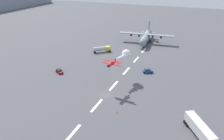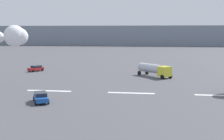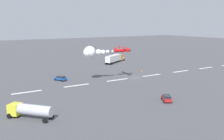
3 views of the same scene
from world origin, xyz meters
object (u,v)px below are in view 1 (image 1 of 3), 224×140
semi_truck_orange (202,132)px  traffic_cone_far (136,87)px  fuel_tanker_truck (102,49)px  cargo_transport_plane (146,37)px  traffic_cone_near (117,112)px  airport_staff_sedan (59,71)px  followme_car_yellow (148,71)px  stunt_biplane_red (124,55)px

semi_truck_orange → traffic_cone_far: 30.50m
fuel_tanker_truck → cargo_transport_plane: bearing=-35.2°
cargo_transport_plane → traffic_cone_near: 74.05m
cargo_transport_plane → traffic_cone_near: bearing=-172.0°
cargo_transport_plane → traffic_cone_far: bearing=-168.8°
traffic_cone_far → semi_truck_orange: bearing=-130.1°
fuel_tanker_truck → airport_staff_sedan: bearing=169.9°
cargo_transport_plane → semi_truck_orange: 83.20m
followme_car_yellow → stunt_biplane_red: bearing=138.1°
stunt_biplane_red → traffic_cone_near: stunt_biplane_red is taller
stunt_biplane_red → fuel_tanker_truck: 33.76m
semi_truck_orange → traffic_cone_near: (2.47, 24.11, -1.77)m
traffic_cone_near → traffic_cone_far: size_ratio=1.00×
stunt_biplane_red → followme_car_yellow: bearing=-41.9°
traffic_cone_near → stunt_biplane_red: bearing=14.7°
cargo_transport_plane → followme_car_yellow: 42.66m
fuel_tanker_truck → followme_car_yellow: size_ratio=1.87×
semi_truck_orange → fuel_tanker_truck: (51.33, 51.63, -0.40)m
traffic_cone_near → traffic_cone_far: bearing=-2.8°
airport_staff_sedan → traffic_cone_far: 33.88m
stunt_biplane_red → airport_staff_sedan: size_ratio=3.74×
traffic_cone_far → airport_staff_sedan: bearing=88.6°
stunt_biplane_red → fuel_tanker_truck: (25.00, 21.26, -7.90)m
cargo_transport_plane → followme_car_yellow: bearing=-164.2°
followme_car_yellow → traffic_cone_far: size_ratio=6.10×
airport_staff_sedan → cargo_transport_plane: bearing=-22.4°
cargo_transport_plane → semi_truck_orange: cargo_transport_plane is taller
cargo_transport_plane → semi_truck_orange: size_ratio=2.19×
fuel_tanker_truck → traffic_cone_near: bearing=-150.6°
semi_truck_orange → fuel_tanker_truck: semi_truck_orange is taller
semi_truck_orange → followme_car_yellow: 41.60m
stunt_biplane_red → semi_truck_orange: bearing=-130.9°
cargo_transport_plane → fuel_tanker_truck: size_ratio=3.79×
traffic_cone_far → traffic_cone_near: bearing=177.2°
fuel_tanker_truck → traffic_cone_far: (-31.70, -28.36, -1.37)m
airport_staff_sedan → traffic_cone_near: size_ratio=5.93×
fuel_tanker_truck → semi_truck_orange: bearing=-134.8°
followme_car_yellow → cargo_transport_plane: bearing=15.8°
traffic_cone_near → semi_truck_orange: bearing=-95.9°
cargo_transport_plane → followme_car_yellow: cargo_transport_plane is taller
stunt_biplane_red → traffic_cone_far: stunt_biplane_red is taller
stunt_biplane_red → semi_truck_orange: size_ratio=1.13×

